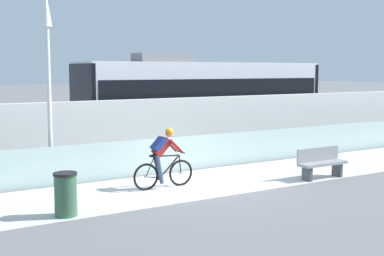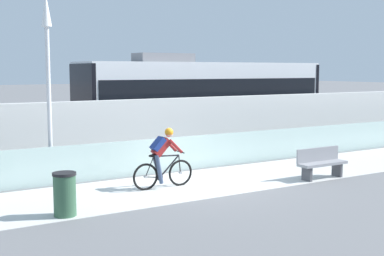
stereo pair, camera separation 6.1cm
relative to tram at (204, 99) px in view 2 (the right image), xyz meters
The scene contains 11 objects.
ground_plane 8.40m from the tram, 123.23° to the right, with size 200.00×200.00×0.00m, color slate.
bike_path_deck 8.40m from the tram, 123.23° to the right, with size 32.00×3.20×0.01m, color silver.
glass_parapet 6.85m from the tram, 131.91° to the right, with size 32.00×0.05×1.07m, color #ADC6C1.
concrete_barrier_wall 5.57m from the tram, 144.51° to the right, with size 32.00×0.36×2.16m, color silver.
tram_rail_near 4.92m from the tram, behind, with size 32.00×0.08×0.01m, color #595654.
tram_rail_far 4.92m from the tram, behind, with size 32.00×0.08×0.01m, color #595654.
tram is the anchor object (origin of this frame).
cyclist_on_bike 8.93m from the tram, 129.36° to the right, with size 1.77×0.58×1.61m.
lamp_post_antenna 9.38m from the tram, 149.56° to the right, with size 0.28×0.28×5.20m.
trash_bin 11.94m from the tram, 136.91° to the right, with size 0.51×0.51×0.96m.
bench 8.33m from the tram, 97.91° to the right, with size 1.60×0.45×0.89m.
Camera 2 is at (-7.35, -11.85, 3.14)m, focal length 47.83 mm.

